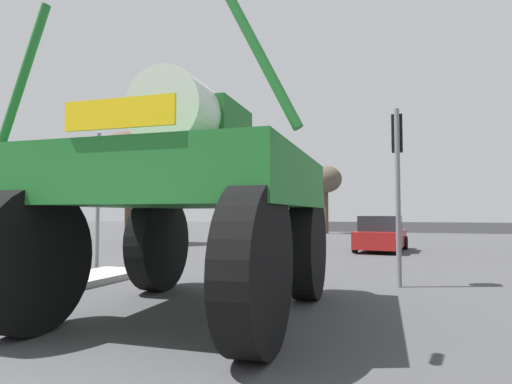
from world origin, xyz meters
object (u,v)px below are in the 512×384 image
at_px(bare_tree_far_center, 326,180).
at_px(oversize_sprayer, 193,194).
at_px(sedan_ahead, 381,235).
at_px(traffic_signal_near_left, 102,171).
at_px(bare_tree_left, 129,161).
at_px(traffic_signal_near_right, 397,157).
at_px(traffic_signal_far_left, 243,192).

bearing_deg(bare_tree_far_center, oversize_sprayer, -84.55).
xyz_separation_m(sedan_ahead, bare_tree_far_center, (-5.10, 16.07, 3.67)).
xyz_separation_m(traffic_signal_near_left, bare_tree_left, (-5.64, 9.21, 1.56)).
height_order(traffic_signal_near_left, bare_tree_far_center, bare_tree_far_center).
bearing_deg(sedan_ahead, bare_tree_left, 95.91).
bearing_deg(sedan_ahead, bare_tree_far_center, 23.61).
height_order(traffic_signal_near_left, traffic_signal_near_right, traffic_signal_near_right).
relative_size(traffic_signal_far_left, bare_tree_left, 0.69).
xyz_separation_m(traffic_signal_near_left, traffic_signal_near_right, (8.05, -0.00, 0.04)).
xyz_separation_m(oversize_sprayer, traffic_signal_far_left, (-6.42, 19.42, 1.10)).
bearing_deg(traffic_signal_near_right, traffic_signal_far_left, 121.60).
bearing_deg(bare_tree_far_center, traffic_signal_near_right, -76.82).
bearing_deg(traffic_signal_far_left, traffic_signal_near_right, -58.40).
height_order(traffic_signal_far_left, bare_tree_far_center, bare_tree_far_center).
bearing_deg(traffic_signal_near_left, traffic_signal_near_right, -0.01).
distance_m(traffic_signal_near_left, traffic_signal_far_left, 15.61).
bearing_deg(traffic_signal_far_left, sedan_ahead, -35.96).
bearing_deg(traffic_signal_near_left, traffic_signal_far_left, 95.53).
height_order(traffic_signal_near_right, bare_tree_far_center, bare_tree_far_center).
distance_m(sedan_ahead, bare_tree_left, 13.39).
height_order(traffic_signal_near_left, traffic_signal_far_left, traffic_signal_far_left).
xyz_separation_m(traffic_signal_near_right, bare_tree_far_center, (-5.92, 25.26, 1.50)).
xyz_separation_m(traffic_signal_near_left, bare_tree_far_center, (2.14, 25.26, 1.54)).
relative_size(sedan_ahead, traffic_signal_far_left, 1.03).
distance_m(traffic_signal_far_left, bare_tree_left, 7.68).
bearing_deg(traffic_signal_far_left, bare_tree_left, -123.19).
distance_m(traffic_signal_near_right, bare_tree_far_center, 25.99).
distance_m(oversize_sprayer, traffic_signal_near_right, 5.09).
distance_m(oversize_sprayer, sedan_ahead, 13.34).
bearing_deg(traffic_signal_near_right, traffic_signal_near_left, 179.99).
height_order(sedan_ahead, traffic_signal_far_left, traffic_signal_far_left).
bearing_deg(traffic_signal_near_right, bare_tree_left, 146.05).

